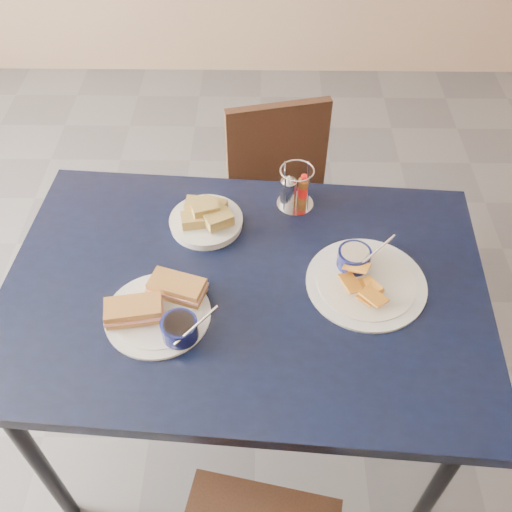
{
  "coord_description": "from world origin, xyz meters",
  "views": [
    {
      "loc": [
        0.01,
        -0.87,
        1.92
      ],
      "look_at": [
        0.0,
        0.13,
        0.82
      ],
      "focal_mm": 40.0,
      "sensor_mm": 36.0,
      "label": 1
    }
  ],
  "objects_px": {
    "dining_table": "(245,299)",
    "bread_basket": "(206,218)",
    "chair_far": "(286,196)",
    "plantain_plate": "(362,276)",
    "condiment_caddy": "(294,190)",
    "sandwich_plate": "(161,310)"
  },
  "relations": [
    {
      "from": "sandwich_plate",
      "to": "bread_basket",
      "type": "bearing_deg",
      "value": 74.75
    },
    {
      "from": "sandwich_plate",
      "to": "condiment_caddy",
      "type": "height_order",
      "value": "condiment_caddy"
    },
    {
      "from": "chair_far",
      "to": "dining_table",
      "type": "bearing_deg",
      "value": -101.45
    },
    {
      "from": "dining_table",
      "to": "sandwich_plate",
      "type": "distance_m",
      "value": 0.25
    },
    {
      "from": "plantain_plate",
      "to": "bread_basket",
      "type": "relative_size",
      "value": 1.53
    },
    {
      "from": "bread_basket",
      "to": "condiment_caddy",
      "type": "xyz_separation_m",
      "value": [
        0.26,
        0.09,
        0.03
      ]
    },
    {
      "from": "dining_table",
      "to": "bread_basket",
      "type": "bearing_deg",
      "value": 117.4
    },
    {
      "from": "bread_basket",
      "to": "dining_table",
      "type": "bearing_deg",
      "value": -62.6
    },
    {
      "from": "dining_table",
      "to": "sandwich_plate",
      "type": "bearing_deg",
      "value": -153.3
    },
    {
      "from": "condiment_caddy",
      "to": "bread_basket",
      "type": "bearing_deg",
      "value": -160.05
    },
    {
      "from": "sandwich_plate",
      "to": "plantain_plate",
      "type": "height_order",
      "value": "same"
    },
    {
      "from": "chair_far",
      "to": "plantain_plate",
      "type": "relative_size",
      "value": 2.54
    },
    {
      "from": "bread_basket",
      "to": "condiment_caddy",
      "type": "distance_m",
      "value": 0.27
    },
    {
      "from": "plantain_plate",
      "to": "condiment_caddy",
      "type": "height_order",
      "value": "condiment_caddy"
    },
    {
      "from": "chair_far",
      "to": "condiment_caddy",
      "type": "xyz_separation_m",
      "value": [
        0.0,
        -0.36,
        0.34
      ]
    },
    {
      "from": "chair_far",
      "to": "bread_basket",
      "type": "relative_size",
      "value": 3.87
    },
    {
      "from": "dining_table",
      "to": "bread_basket",
      "type": "height_order",
      "value": "bread_basket"
    },
    {
      "from": "bread_basket",
      "to": "sandwich_plate",
      "type": "bearing_deg",
      "value": -105.25
    },
    {
      "from": "sandwich_plate",
      "to": "plantain_plate",
      "type": "distance_m",
      "value": 0.53
    },
    {
      "from": "plantain_plate",
      "to": "dining_table",
      "type": "bearing_deg",
      "value": -175.93
    },
    {
      "from": "plantain_plate",
      "to": "condiment_caddy",
      "type": "distance_m",
      "value": 0.34
    },
    {
      "from": "chair_far",
      "to": "plantain_plate",
      "type": "xyz_separation_m",
      "value": [
        0.18,
        -0.65,
        0.3
      ]
    }
  ]
}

